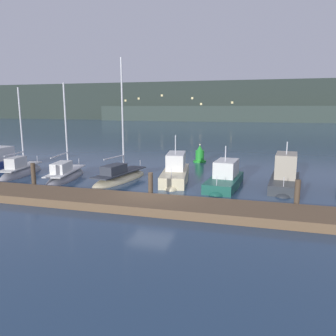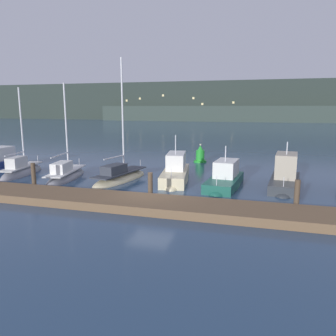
{
  "view_description": "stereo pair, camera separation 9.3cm",
  "coord_description": "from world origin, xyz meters",
  "px_view_note": "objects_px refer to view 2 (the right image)",
  "views": [
    {
      "loc": [
        6.04,
        -17.66,
        5.35
      ],
      "look_at": [
        0.0,
        3.72,
        1.2
      ],
      "focal_mm": 35.0,
      "sensor_mm": 36.0,
      "label": 1
    },
    {
      "loc": [
        6.13,
        -17.63,
        5.35
      ],
      "look_at": [
        0.0,
        3.72,
        1.2
      ],
      "focal_mm": 35.0,
      "sensor_mm": 36.0,
      "label": 2
    }
  ],
  "objects_px": {
    "sailboat_berth_3": "(66,176)",
    "motorboat_berth_5": "(175,176)",
    "motorboat_berth_7": "(285,181)",
    "motorboat_berth_6": "(225,183)",
    "sailboat_berth_2": "(22,173)",
    "sailboat_berth_4": "(120,178)",
    "channel_buoy": "(200,156)"
  },
  "relations": [
    {
      "from": "sailboat_berth_3",
      "to": "sailboat_berth_2",
      "type": "bearing_deg",
      "value": 175.6
    },
    {
      "from": "motorboat_berth_7",
      "to": "channel_buoy",
      "type": "distance_m",
      "value": 11.35
    },
    {
      "from": "sailboat_berth_3",
      "to": "channel_buoy",
      "type": "xyz_separation_m",
      "value": [
        8.4,
        10.31,
        0.49
      ]
    },
    {
      "from": "sailboat_berth_3",
      "to": "motorboat_berth_5",
      "type": "xyz_separation_m",
      "value": [
        8.13,
        1.71,
        0.17
      ]
    },
    {
      "from": "sailboat_berth_3",
      "to": "motorboat_berth_5",
      "type": "distance_m",
      "value": 8.31
    },
    {
      "from": "motorboat_berth_5",
      "to": "sailboat_berth_3",
      "type": "bearing_deg",
      "value": -168.13
    },
    {
      "from": "sailboat_berth_3",
      "to": "motorboat_berth_5",
      "type": "height_order",
      "value": "sailboat_berth_3"
    },
    {
      "from": "motorboat_berth_5",
      "to": "motorboat_berth_6",
      "type": "bearing_deg",
      "value": -13.51
    },
    {
      "from": "sailboat_berth_4",
      "to": "motorboat_berth_7",
      "type": "distance_m",
      "value": 11.65
    },
    {
      "from": "sailboat_berth_3",
      "to": "motorboat_berth_7",
      "type": "xyz_separation_m",
      "value": [
        15.79,
        1.7,
        0.26
      ]
    },
    {
      "from": "motorboat_berth_6",
      "to": "motorboat_berth_5",
      "type": "bearing_deg",
      "value": 166.49
    },
    {
      "from": "motorboat_berth_6",
      "to": "channel_buoy",
      "type": "xyz_separation_m",
      "value": [
        -3.45,
        9.49,
        0.39
      ]
    },
    {
      "from": "sailboat_berth_2",
      "to": "motorboat_berth_7",
      "type": "distance_m",
      "value": 20.1
    },
    {
      "from": "sailboat_berth_3",
      "to": "channel_buoy",
      "type": "bearing_deg",
      "value": 50.85
    },
    {
      "from": "sailboat_berth_2",
      "to": "sailboat_berth_3",
      "type": "relative_size",
      "value": 0.99
    },
    {
      "from": "sailboat_berth_2",
      "to": "sailboat_berth_3",
      "type": "xyz_separation_m",
      "value": [
        4.27,
        -0.33,
        0.01
      ]
    },
    {
      "from": "sailboat_berth_3",
      "to": "motorboat_berth_6",
      "type": "relative_size",
      "value": 1.3
    },
    {
      "from": "sailboat_berth_2",
      "to": "motorboat_berth_6",
      "type": "distance_m",
      "value": 16.12
    },
    {
      "from": "motorboat_berth_6",
      "to": "channel_buoy",
      "type": "distance_m",
      "value": 10.11
    },
    {
      "from": "sailboat_berth_3",
      "to": "motorboat_berth_6",
      "type": "distance_m",
      "value": 11.87
    },
    {
      "from": "channel_buoy",
      "to": "sailboat_berth_4",
      "type": "bearing_deg",
      "value": -113.19
    },
    {
      "from": "motorboat_berth_7",
      "to": "motorboat_berth_6",
      "type": "bearing_deg",
      "value": -167.43
    },
    {
      "from": "sailboat_berth_4",
      "to": "sailboat_berth_2",
      "type": "bearing_deg",
      "value": -178.69
    },
    {
      "from": "motorboat_berth_7",
      "to": "channel_buoy",
      "type": "height_order",
      "value": "motorboat_berth_7"
    },
    {
      "from": "sailboat_berth_3",
      "to": "sailboat_berth_4",
      "type": "relative_size",
      "value": 0.82
    },
    {
      "from": "motorboat_berth_7",
      "to": "motorboat_berth_5",
      "type": "bearing_deg",
      "value": 179.91
    },
    {
      "from": "channel_buoy",
      "to": "motorboat_berth_6",
      "type": "bearing_deg",
      "value": -70.04
    },
    {
      "from": "sailboat_berth_4",
      "to": "motorboat_berth_6",
      "type": "bearing_deg",
      "value": 2.23
    },
    {
      "from": "sailboat_berth_2",
      "to": "sailboat_berth_3",
      "type": "bearing_deg",
      "value": -4.4
    },
    {
      "from": "sailboat_berth_4",
      "to": "motorboat_berth_5",
      "type": "distance_m",
      "value": 4.11
    },
    {
      "from": "sailboat_berth_3",
      "to": "motorboat_berth_5",
      "type": "bearing_deg",
      "value": 11.87
    },
    {
      "from": "sailboat_berth_3",
      "to": "channel_buoy",
      "type": "height_order",
      "value": "sailboat_berth_3"
    }
  ]
}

